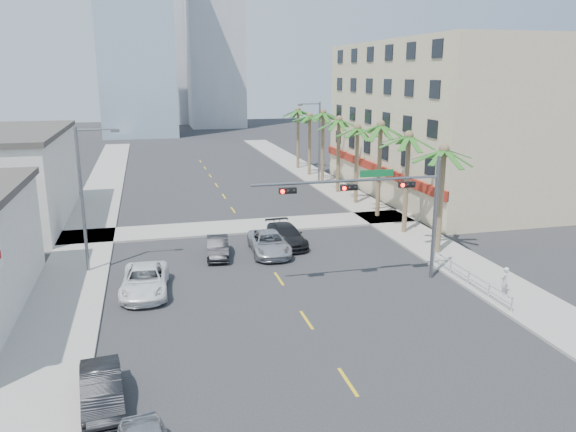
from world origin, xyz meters
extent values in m
plane|color=#262628|center=(0.00, 0.00, 0.00)|extent=(260.00, 260.00, 0.00)
cube|color=gray|center=(12.00, 20.00, 0.07)|extent=(4.00, 120.00, 0.15)
cube|color=gray|center=(-12.00, 20.00, 0.07)|extent=(4.00, 120.00, 0.15)
cube|color=gray|center=(0.00, 22.00, 0.07)|extent=(80.00, 4.00, 0.15)
cube|color=#C9B58E|center=(22.00, 30.00, 7.50)|extent=(15.00, 28.00, 15.00)
cube|color=maroon|center=(14.40, 30.00, 3.00)|extent=(0.30, 28.00, 0.80)
cube|color=#99B2C6|center=(-8.00, 95.00, 24.00)|extent=(14.00, 14.00, 48.00)
cube|color=#ADADB2|center=(-3.00, 125.00, 21.00)|extent=(16.00, 16.00, 42.00)
cylinder|color=slate|center=(9.00, 8.00, 3.60)|extent=(0.24, 0.24, 7.20)
cylinder|color=slate|center=(3.50, 8.00, 6.20)|extent=(11.00, 0.16, 0.16)
cube|color=#0C662D|center=(5.20, 8.00, 6.55)|extent=(2.00, 0.05, 0.40)
cube|color=black|center=(7.00, 7.85, 5.85)|extent=(0.95, 0.28, 0.32)
sphere|color=#FF0C05|center=(6.68, 7.69, 5.85)|extent=(0.22, 0.22, 0.22)
cube|color=black|center=(3.50, 7.85, 5.85)|extent=(0.95, 0.28, 0.32)
sphere|color=#FF0C05|center=(3.18, 7.69, 5.85)|extent=(0.22, 0.22, 0.22)
cube|color=black|center=(0.00, 7.85, 5.85)|extent=(0.95, 0.28, 0.32)
sphere|color=#FF0C05|center=(-0.32, 7.69, 5.85)|extent=(0.22, 0.22, 0.22)
cylinder|color=brown|center=(11.60, 12.00, 3.60)|extent=(0.36, 0.36, 7.20)
cylinder|color=brown|center=(11.60, 17.20, 3.78)|extent=(0.36, 0.36, 7.56)
cylinder|color=brown|center=(11.60, 22.40, 3.96)|extent=(0.36, 0.36, 7.92)
cylinder|color=brown|center=(11.60, 27.60, 3.60)|extent=(0.36, 0.36, 7.20)
cylinder|color=brown|center=(11.60, 32.80, 3.78)|extent=(0.36, 0.36, 7.56)
cylinder|color=brown|center=(11.60, 38.00, 3.96)|extent=(0.36, 0.36, 7.92)
cylinder|color=brown|center=(11.60, 43.20, 3.60)|extent=(0.36, 0.36, 7.20)
cylinder|color=brown|center=(11.60, 48.40, 3.78)|extent=(0.36, 0.36, 7.56)
cylinder|color=slate|center=(-11.20, 14.00, 4.50)|extent=(0.20, 0.20, 9.00)
cylinder|color=slate|center=(-10.10, 14.00, 8.80)|extent=(2.20, 0.12, 0.12)
cube|color=slate|center=(-9.00, 14.00, 8.70)|extent=(0.50, 0.25, 0.18)
cylinder|color=slate|center=(11.20, 38.00, 4.50)|extent=(0.20, 0.20, 9.00)
cylinder|color=slate|center=(10.10, 38.00, 8.80)|extent=(2.20, 0.12, 0.12)
cube|color=slate|center=(9.00, 38.00, 8.70)|extent=(0.50, 0.25, 0.18)
cylinder|color=silver|center=(10.30, 6.00, 0.55)|extent=(0.08, 8.00, 0.08)
cylinder|color=silver|center=(10.30, 6.00, 0.90)|extent=(0.08, 8.00, 0.08)
cylinder|color=silver|center=(10.30, 2.00, 0.50)|extent=(0.08, 0.08, 1.00)
cylinder|color=silver|center=(10.30, 4.00, 0.50)|extent=(0.08, 0.08, 1.00)
cylinder|color=silver|center=(10.30, 6.00, 0.50)|extent=(0.08, 0.08, 1.00)
cylinder|color=silver|center=(10.30, 8.00, 0.50)|extent=(0.08, 0.08, 1.00)
cylinder|color=silver|center=(10.30, 10.00, 0.50)|extent=(0.08, 0.08, 1.00)
imported|color=black|center=(-9.40, -1.36, 0.69)|extent=(1.88, 4.33, 1.39)
imported|color=white|center=(-7.80, 9.63, 0.75)|extent=(2.85, 5.56, 1.50)
imported|color=black|center=(-3.02, 15.09, 0.67)|extent=(1.87, 4.21, 1.34)
imported|color=silver|center=(0.49, 14.95, 0.74)|extent=(2.76, 5.48, 1.49)
imported|color=black|center=(2.07, 16.48, 0.73)|extent=(2.41, 5.19, 1.47)
imported|color=silver|center=(11.38, 4.24, 0.94)|extent=(0.69, 0.63, 1.58)
camera|label=1|loc=(-7.26, -20.91, 12.00)|focal=35.00mm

